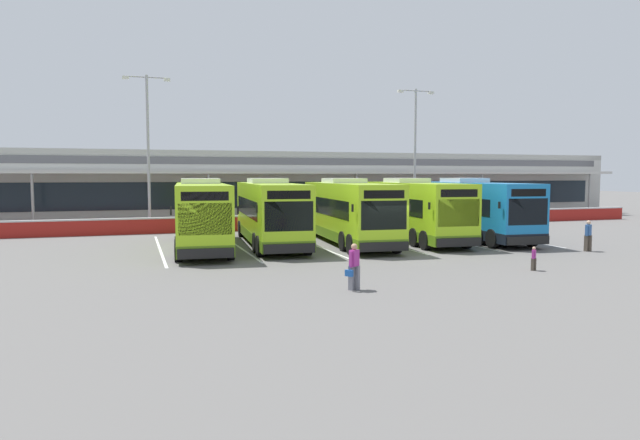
{
  "coord_description": "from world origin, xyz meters",
  "views": [
    {
      "loc": [
        -11.76,
        -25.1,
        3.97
      ],
      "look_at": [
        -2.45,
        3.0,
        1.6
      ],
      "focal_mm": 31.61,
      "sensor_mm": 36.0,
      "label": 1
    }
  ],
  "objects_px": {
    "coach_bus_leftmost": "(201,216)",
    "coach_bus_centre": "(348,213)",
    "pedestrian_in_dark_coat": "(588,235)",
    "lamp_post_centre": "(415,147)",
    "coach_bus_left_centre": "(270,213)",
    "pedestrian_child": "(534,258)",
    "lamp_post_west": "(148,142)",
    "coach_bus_right_centre": "(412,211)",
    "coach_bus_rightmost": "(471,210)",
    "pedestrian_with_handbag": "(354,266)"
  },
  "relations": [
    {
      "from": "coach_bus_right_centre",
      "to": "coach_bus_rightmost",
      "type": "height_order",
      "value": "same"
    },
    {
      "from": "coach_bus_centre",
      "to": "lamp_post_centre",
      "type": "xyz_separation_m",
      "value": [
        10.31,
        11.4,
        4.5
      ]
    },
    {
      "from": "coach_bus_centre",
      "to": "lamp_post_west",
      "type": "relative_size",
      "value": 1.12
    },
    {
      "from": "coach_bus_rightmost",
      "to": "lamp_post_centre",
      "type": "bearing_deg",
      "value": 79.71
    },
    {
      "from": "coach_bus_leftmost",
      "to": "lamp_post_centre",
      "type": "distance_m",
      "value": 22.19
    },
    {
      "from": "coach_bus_left_centre",
      "to": "lamp_post_west",
      "type": "bearing_deg",
      "value": 120.04
    },
    {
      "from": "lamp_post_west",
      "to": "coach_bus_leftmost",
      "type": "bearing_deg",
      "value": -78.13
    },
    {
      "from": "coach_bus_centre",
      "to": "pedestrian_child",
      "type": "distance_m",
      "value": 11.99
    },
    {
      "from": "pedestrian_in_dark_coat",
      "to": "coach_bus_leftmost",
      "type": "bearing_deg",
      "value": 158.3
    },
    {
      "from": "lamp_post_centre",
      "to": "pedestrian_in_dark_coat",
      "type": "bearing_deg",
      "value": -89.13
    },
    {
      "from": "pedestrian_with_handbag",
      "to": "pedestrian_child",
      "type": "height_order",
      "value": "pedestrian_with_handbag"
    },
    {
      "from": "coach_bus_centre",
      "to": "coach_bus_right_centre",
      "type": "distance_m",
      "value": 4.39
    },
    {
      "from": "coach_bus_right_centre",
      "to": "lamp_post_west",
      "type": "distance_m",
      "value": 19.36
    },
    {
      "from": "coach_bus_leftmost",
      "to": "pedestrian_in_dark_coat",
      "type": "height_order",
      "value": "coach_bus_leftmost"
    },
    {
      "from": "coach_bus_leftmost",
      "to": "coach_bus_left_centre",
      "type": "height_order",
      "value": "same"
    },
    {
      "from": "pedestrian_in_dark_coat",
      "to": "lamp_post_west",
      "type": "xyz_separation_m",
      "value": [
        -21.36,
        18.86,
        5.42
      ]
    },
    {
      "from": "lamp_post_west",
      "to": "coach_bus_left_centre",
      "type": "bearing_deg",
      "value": -59.96
    },
    {
      "from": "pedestrian_in_dark_coat",
      "to": "lamp_post_centre",
      "type": "xyz_separation_m",
      "value": [
        -0.28,
        18.62,
        5.42
      ]
    },
    {
      "from": "coach_bus_rightmost",
      "to": "pedestrian_with_handbag",
      "type": "xyz_separation_m",
      "value": [
        -12.92,
        -12.58,
        -0.93
      ]
    },
    {
      "from": "coach_bus_leftmost",
      "to": "coach_bus_centre",
      "type": "bearing_deg",
      "value": -2.25
    },
    {
      "from": "pedestrian_child",
      "to": "lamp_post_centre",
      "type": "relative_size",
      "value": 0.09
    },
    {
      "from": "coach_bus_leftmost",
      "to": "coach_bus_rightmost",
      "type": "relative_size",
      "value": 1.0
    },
    {
      "from": "coach_bus_centre",
      "to": "lamp_post_west",
      "type": "height_order",
      "value": "lamp_post_west"
    },
    {
      "from": "coach_bus_rightmost",
      "to": "lamp_post_west",
      "type": "xyz_separation_m",
      "value": [
        -19.0,
        11.66,
        4.5
      ]
    },
    {
      "from": "coach_bus_leftmost",
      "to": "lamp_post_centre",
      "type": "xyz_separation_m",
      "value": [
        18.7,
        11.07,
        4.5
      ]
    },
    {
      "from": "coach_bus_left_centre",
      "to": "coach_bus_centre",
      "type": "relative_size",
      "value": 1.0
    },
    {
      "from": "coach_bus_left_centre",
      "to": "pedestrian_child",
      "type": "bearing_deg",
      "value": -55.12
    },
    {
      "from": "coach_bus_left_centre",
      "to": "coach_bus_right_centre",
      "type": "height_order",
      "value": "same"
    },
    {
      "from": "coach_bus_left_centre",
      "to": "coach_bus_centre",
      "type": "xyz_separation_m",
      "value": [
        4.48,
        -0.77,
        0.0
      ]
    },
    {
      "from": "coach_bus_left_centre",
      "to": "lamp_post_west",
      "type": "relative_size",
      "value": 1.12
    },
    {
      "from": "coach_bus_leftmost",
      "to": "pedestrian_in_dark_coat",
      "type": "distance_m",
      "value": 20.45
    },
    {
      "from": "lamp_post_west",
      "to": "coach_bus_right_centre",
      "type": "bearing_deg",
      "value": -36.53
    },
    {
      "from": "coach_bus_leftmost",
      "to": "coach_bus_rightmost",
      "type": "height_order",
      "value": "same"
    },
    {
      "from": "coach_bus_right_centre",
      "to": "pedestrian_with_handbag",
      "type": "height_order",
      "value": "coach_bus_right_centre"
    },
    {
      "from": "coach_bus_centre",
      "to": "coach_bus_rightmost",
      "type": "distance_m",
      "value": 8.24
    },
    {
      "from": "pedestrian_child",
      "to": "lamp_post_west",
      "type": "xyz_separation_m",
      "value": [
        -14.67,
        22.9,
        5.75
      ]
    },
    {
      "from": "pedestrian_with_handbag",
      "to": "lamp_post_centre",
      "type": "relative_size",
      "value": 0.15
    },
    {
      "from": "coach_bus_centre",
      "to": "pedestrian_child",
      "type": "relative_size",
      "value": 12.26
    },
    {
      "from": "coach_bus_rightmost",
      "to": "lamp_post_west",
      "type": "height_order",
      "value": "lamp_post_west"
    },
    {
      "from": "coach_bus_right_centre",
      "to": "lamp_post_centre",
      "type": "xyz_separation_m",
      "value": [
        5.95,
        10.97,
        4.5
      ]
    },
    {
      "from": "coach_bus_leftmost",
      "to": "coach_bus_centre",
      "type": "relative_size",
      "value": 1.0
    },
    {
      "from": "coach_bus_left_centre",
      "to": "lamp_post_centre",
      "type": "distance_m",
      "value": 18.77
    },
    {
      "from": "coach_bus_left_centre",
      "to": "coach_bus_rightmost",
      "type": "xyz_separation_m",
      "value": [
        12.72,
        -0.8,
        0.0
      ]
    },
    {
      "from": "coach_bus_centre",
      "to": "pedestrian_in_dark_coat",
      "type": "height_order",
      "value": "coach_bus_centre"
    },
    {
      "from": "coach_bus_right_centre",
      "to": "pedestrian_in_dark_coat",
      "type": "xyz_separation_m",
      "value": [
        6.23,
        -7.65,
        -0.91
      ]
    },
    {
      "from": "coach_bus_left_centre",
      "to": "pedestrian_child",
      "type": "distance_m",
      "value": 14.73
    },
    {
      "from": "pedestrian_in_dark_coat",
      "to": "pedestrian_child",
      "type": "bearing_deg",
      "value": -148.85
    },
    {
      "from": "coach_bus_left_centre",
      "to": "coach_bus_rightmost",
      "type": "bearing_deg",
      "value": -3.61
    },
    {
      "from": "coach_bus_left_centre",
      "to": "lamp_post_west",
      "type": "xyz_separation_m",
      "value": [
        -6.28,
        10.86,
        4.5
      ]
    },
    {
      "from": "pedestrian_in_dark_coat",
      "to": "lamp_post_centre",
      "type": "relative_size",
      "value": 0.15
    }
  ]
}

